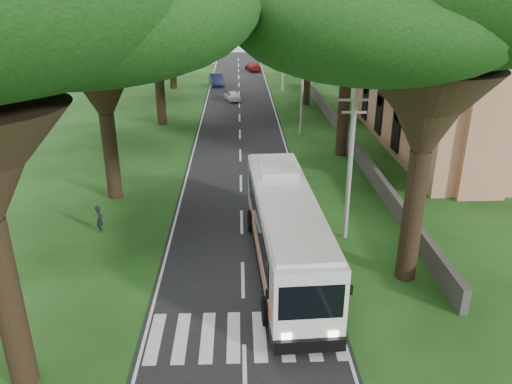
% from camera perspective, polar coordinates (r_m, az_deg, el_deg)
% --- Properties ---
extents(ground, '(140.00, 140.00, 0.00)m').
position_cam_1_polar(ground, '(21.56, -1.45, -12.86)').
color(ground, '#1C3F12').
rests_on(ground, ground).
extents(road, '(8.00, 120.00, 0.04)m').
position_cam_1_polar(road, '(44.35, -1.85, 6.25)').
color(road, black).
rests_on(road, ground).
extents(crosswalk, '(8.00, 3.00, 0.01)m').
position_cam_1_polar(crosswalk, '(19.96, -1.38, -16.20)').
color(crosswalk, silver).
rests_on(crosswalk, ground).
extents(property_wall, '(0.35, 50.00, 1.20)m').
position_cam_1_polar(property_wall, '(44.17, 9.99, 6.64)').
color(property_wall, '#383533').
rests_on(property_wall, ground).
extents(church, '(14.00, 24.00, 11.60)m').
position_cam_1_polar(church, '(43.69, 22.70, 10.90)').
color(church, tan).
rests_on(church, ground).
extents(pole_near, '(1.60, 0.24, 8.00)m').
position_cam_1_polar(pole_near, '(25.60, 10.71, 3.23)').
color(pole_near, gray).
rests_on(pole_near, ground).
extents(pole_mid, '(1.60, 0.24, 8.00)m').
position_cam_1_polar(pole_mid, '(44.69, 5.30, 11.79)').
color(pole_mid, gray).
rests_on(pole_mid, ground).
extents(pole_far, '(1.60, 0.24, 8.00)m').
position_cam_1_polar(pole_far, '(64.34, 3.07, 15.16)').
color(pole_far, gray).
rests_on(pole_far, ground).
extents(tree_l_mida, '(12.98, 12.98, 13.59)m').
position_cam_1_polar(tree_l_mida, '(30.65, -17.91, 18.19)').
color(tree_l_mida, black).
rests_on(tree_l_mida, ground).
extents(tree_l_midb, '(13.90, 13.90, 13.46)m').
position_cam_1_polar(tree_l_midb, '(48.17, -11.57, 19.69)').
color(tree_l_midb, black).
rests_on(tree_l_midb, ground).
extents(tree_r_midb, '(14.88, 14.88, 14.09)m').
position_cam_1_polar(tree_r_midb, '(56.09, 6.14, 20.80)').
color(tree_r_midb, black).
rests_on(tree_r_midb, ground).
extents(coach_bus, '(3.45, 12.77, 3.73)m').
position_cam_1_polar(coach_bus, '(23.30, 3.40, -4.21)').
color(coach_bus, white).
rests_on(coach_bus, ground).
extents(distant_car_a, '(2.28, 3.68, 1.17)m').
position_cam_1_polar(distant_car_a, '(58.84, -2.73, 10.94)').
color(distant_car_a, silver).
rests_on(distant_car_a, road).
extents(distant_car_b, '(2.35, 4.75, 1.50)m').
position_cam_1_polar(distant_car_b, '(68.61, -4.55, 12.72)').
color(distant_car_b, navy).
rests_on(distant_car_b, road).
extents(distant_car_c, '(2.66, 4.75, 1.30)m').
position_cam_1_polar(distant_car_c, '(80.23, -0.33, 14.15)').
color(distant_car_c, maroon).
rests_on(distant_car_c, road).
extents(pedestrian, '(0.42, 0.59, 1.52)m').
position_cam_1_polar(pedestrian, '(28.42, -17.43, -2.92)').
color(pedestrian, black).
rests_on(pedestrian, ground).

